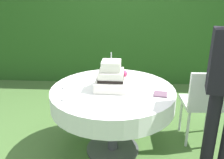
{
  "coord_description": "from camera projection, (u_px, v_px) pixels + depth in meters",
  "views": [
    {
      "loc": [
        0.13,
        -2.31,
        1.73
      ],
      "look_at": [
        -0.01,
        0.0,
        0.84
      ],
      "focal_mm": 39.77,
      "sensor_mm": 36.0,
      "label": 1
    }
  ],
  "objects": [
    {
      "name": "ground_plane",
      "position": [
        113.0,
        149.0,
        2.78
      ],
      "size": [
        20.0,
        20.0,
        0.0
      ],
      "primitive_type": "plane",
      "color": "#476B33"
    },
    {
      "name": "foliage_hedge",
      "position": [
        120.0,
        18.0,
        4.49
      ],
      "size": [
        5.88,
        0.53,
        2.3
      ],
      "primitive_type": "cube",
      "color": "#28561E",
      "rests_on": "ground_plane"
    },
    {
      "name": "cake_table",
      "position": [
        113.0,
        98.0,
        2.55
      ],
      "size": [
        1.27,
        1.27,
        0.74
      ],
      "color": "#4C4C51",
      "rests_on": "ground_plane"
    },
    {
      "name": "wedding_cake",
      "position": [
        111.0,
        78.0,
        2.48
      ],
      "size": [
        0.32,
        0.32,
        0.38
      ],
      "color": "white",
      "rests_on": "cake_table"
    },
    {
      "name": "serving_plate_near",
      "position": [
        68.0,
        98.0,
        2.29
      ],
      "size": [
        0.12,
        0.12,
        0.01
      ],
      "primitive_type": "cylinder",
      "color": "white",
      "rests_on": "cake_table"
    },
    {
      "name": "serving_plate_far",
      "position": [
        68.0,
        87.0,
        2.55
      ],
      "size": [
        0.13,
        0.13,
        0.01
      ],
      "primitive_type": "cylinder",
      "color": "white",
      "rests_on": "cake_table"
    },
    {
      "name": "serving_plate_left",
      "position": [
        111.0,
        76.0,
        2.85
      ],
      "size": [
        0.15,
        0.15,
        0.01
      ],
      "primitive_type": "cylinder",
      "color": "white",
      "rests_on": "cake_table"
    },
    {
      "name": "napkin_stack",
      "position": [
        160.0,
        94.0,
        2.38
      ],
      "size": [
        0.14,
        0.14,
        0.01
      ],
      "primitive_type": "cube",
      "rotation": [
        0.0,
        0.0,
        -0.17
      ],
      "color": "#6B4C60",
      "rests_on": "cake_table"
    },
    {
      "name": "garden_chair",
      "position": [
        204.0,
        100.0,
        2.71
      ],
      "size": [
        0.42,
        0.42,
        0.89
      ],
      "color": "white",
      "rests_on": "ground_plane"
    }
  ]
}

